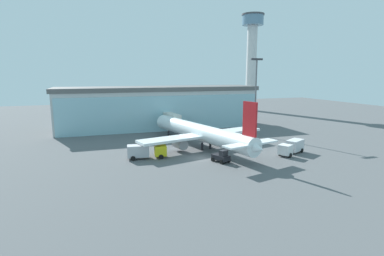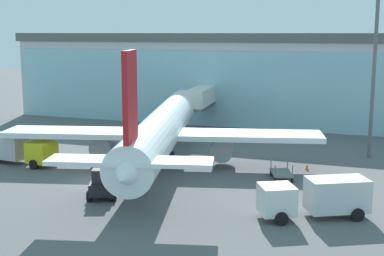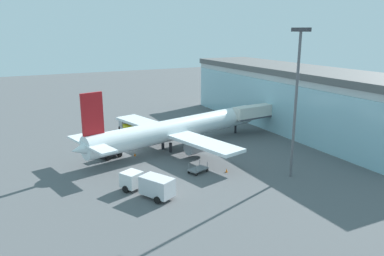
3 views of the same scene
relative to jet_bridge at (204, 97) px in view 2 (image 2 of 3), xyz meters
name	(u,v)px [view 2 (image 2 of 3)]	position (x,y,z in m)	size (l,w,h in m)	color
ground	(97,183)	(-0.75, -27.00, -4.10)	(240.00, 240.00, 0.00)	#545659
terminal_building	(218,76)	(-0.75, 9.01, 2.00)	(59.07, 14.82, 12.21)	#BCBCBC
jet_bridge	(204,97)	(0.00, 0.00, 0.00)	(3.34, 11.98, 5.47)	silver
apron_light_mast	(376,39)	(20.48, -10.09, 7.57)	(3.20, 0.40, 19.81)	#59595E
airplane	(163,129)	(1.98, -18.98, -0.78)	(29.52, 37.26, 11.16)	white
catering_truck	(18,148)	(-10.97, -23.55, -2.63)	(7.52, 3.23, 2.65)	yellow
fuel_truck	(318,196)	(17.47, -29.70, -2.63)	(7.49, 5.31, 2.65)	silver
baggage_cart	(281,173)	(13.56, -20.86, -3.60)	(2.44, 3.17, 1.50)	slate
pushback_tug	(103,185)	(1.68, -30.34, -3.13)	(3.11, 3.64, 2.30)	black
safety_cone_nose	(137,182)	(2.71, -26.55, -3.83)	(0.36, 0.36, 0.55)	orange
safety_cone_wingtip	(307,167)	(15.27, -17.19, -3.83)	(0.36, 0.36, 0.55)	orange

